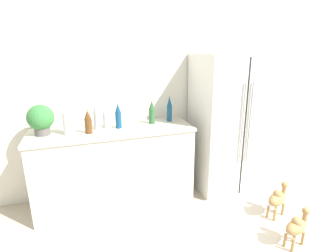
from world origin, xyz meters
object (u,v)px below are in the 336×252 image
object	(u,v)px
back_bottle_2	(169,109)
camel_figurine	(297,226)
back_bottle_5	(106,116)
back_bottle_1	(152,112)
back_bottle_4	(88,122)
back_bottle_0	(96,116)
potted_plant	(41,119)
camel_figurine_second	(278,198)
paper_towel_roll	(69,123)
back_bottle_3	(118,116)
refrigerator	(229,123)

from	to	relation	value
back_bottle_2	camel_figurine	distance (m)	2.26
back_bottle_5	back_bottle_1	bearing A→B (deg)	1.20
back_bottle_4	back_bottle_0	bearing A→B (deg)	50.12
potted_plant	back_bottle_0	bearing A→B (deg)	1.63
back_bottle_1	camel_figurine_second	world-z (taller)	back_bottle_1
paper_towel_roll	back_bottle_5	size ratio (longest dim) A/B	0.88
back_bottle_1	back_bottle_4	size ratio (longest dim) A/B	1.09
paper_towel_roll	back_bottle_0	bearing A→B (deg)	16.53
back_bottle_1	back_bottle_2	world-z (taller)	back_bottle_2
back_bottle_0	back_bottle_3	size ratio (longest dim) A/B	1.06
back_bottle_0	camel_figurine	distance (m)	2.27
back_bottle_0	camel_figurine	xyz separation A→B (m)	(0.63, -2.18, 0.02)
refrigerator	back_bottle_2	bearing A→B (deg)	168.69
back_bottle_0	camel_figurine_second	size ratio (longest dim) A/B	1.84
refrigerator	potted_plant	distance (m)	2.18
paper_towel_roll	back_bottle_1	xyz separation A→B (m)	(0.92, 0.12, 0.01)
refrigerator	paper_towel_roll	bearing A→B (deg)	179.95
refrigerator	back_bottle_0	distance (m)	1.63
refrigerator	back_bottle_5	xyz separation A→B (m)	(-1.51, 0.11, 0.18)
back_bottle_5	camel_figurine	size ratio (longest dim) A/B	1.69
back_bottle_1	back_bottle_5	world-z (taller)	back_bottle_1
potted_plant	back_bottle_2	distance (m)	1.42
back_bottle_2	back_bottle_4	bearing A→B (deg)	-169.51
back_bottle_4	back_bottle_2	bearing A→B (deg)	10.49
back_bottle_2	back_bottle_5	bearing A→B (deg)	-177.10
potted_plant	camel_figurine	size ratio (longest dim) A/B	1.95
back_bottle_1	back_bottle_5	size ratio (longest dim) A/B	1.03
refrigerator	camel_figurine	bearing A→B (deg)	-115.12
back_bottle_0	back_bottle_2	world-z (taller)	back_bottle_2
back_bottle_1	back_bottle_3	world-z (taller)	back_bottle_3
back_bottle_0	back_bottle_4	bearing A→B (deg)	-129.88
refrigerator	back_bottle_2	xyz separation A→B (m)	(-0.75, 0.15, 0.20)
back_bottle_2	back_bottle_3	bearing A→B (deg)	-171.94
back_bottle_0	back_bottle_1	distance (m)	0.64
back_bottle_5	back_bottle_0	bearing A→B (deg)	-166.72
potted_plant	back_bottle_5	distance (m)	0.66
back_bottle_2	refrigerator	bearing A→B (deg)	-11.31
paper_towel_roll	back_bottle_3	bearing A→B (deg)	6.46
refrigerator	back_bottle_2	world-z (taller)	refrigerator
paper_towel_roll	back_bottle_1	world-z (taller)	back_bottle_1
refrigerator	camel_figurine	world-z (taller)	refrigerator
back_bottle_3	camel_figurine	bearing A→B (deg)	-79.46
potted_plant	back_bottle_1	world-z (taller)	potted_plant
back_bottle_0	back_bottle_2	bearing A→B (deg)	4.21
refrigerator	back_bottle_5	bearing A→B (deg)	175.78
paper_towel_roll	back_bottle_5	distance (m)	0.41
back_bottle_5	camel_figurine_second	bearing A→B (deg)	-73.57
paper_towel_roll	back_bottle_3	world-z (taller)	back_bottle_3
back_bottle_3	camel_figurine_second	world-z (taller)	back_bottle_3
back_bottle_0	camel_figurine	size ratio (longest dim) A/B	1.91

